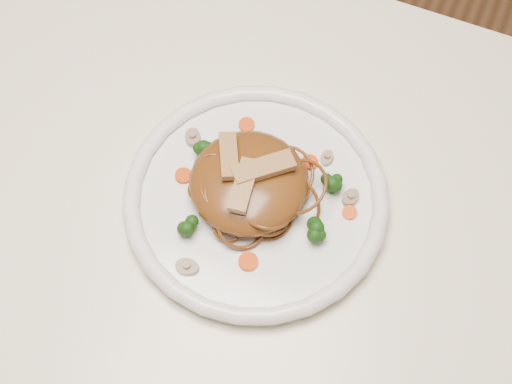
% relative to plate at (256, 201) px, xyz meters
% --- Properties ---
extents(ground, '(4.00, 4.00, 0.00)m').
position_rel_plate_xyz_m(ground, '(-0.09, -0.04, -0.76)').
color(ground, '#52341C').
rests_on(ground, ground).
extents(table, '(1.20, 0.80, 0.75)m').
position_rel_plate_xyz_m(table, '(-0.09, -0.04, -0.11)').
color(table, '#F0E7CB').
rests_on(table, ground).
extents(plate, '(0.36, 0.36, 0.02)m').
position_rel_plate_xyz_m(plate, '(0.00, 0.00, 0.00)').
color(plate, white).
rests_on(plate, table).
extents(noodle_mound, '(0.18, 0.18, 0.04)m').
position_rel_plate_xyz_m(noodle_mound, '(-0.01, 0.00, 0.03)').
color(noodle_mound, brown).
rests_on(noodle_mound, plate).
extents(chicken_a, '(0.07, 0.07, 0.01)m').
position_rel_plate_xyz_m(chicken_a, '(0.00, 0.01, 0.06)').
color(chicken_a, tan).
rests_on(chicken_a, noodle_mound).
extents(chicken_b, '(0.04, 0.06, 0.01)m').
position_rel_plate_xyz_m(chicken_b, '(-0.04, 0.01, 0.06)').
color(chicken_b, tan).
rests_on(chicken_b, noodle_mound).
extents(chicken_c, '(0.03, 0.07, 0.01)m').
position_rel_plate_xyz_m(chicken_c, '(-0.01, -0.02, 0.06)').
color(chicken_c, tan).
rests_on(chicken_c, noodle_mound).
extents(broccoli_0, '(0.04, 0.04, 0.03)m').
position_rel_plate_xyz_m(broccoli_0, '(0.08, 0.04, 0.03)').
color(broccoli_0, '#19420D').
rests_on(broccoli_0, plate).
extents(broccoli_1, '(0.04, 0.04, 0.03)m').
position_rel_plate_xyz_m(broccoli_1, '(-0.08, 0.03, 0.02)').
color(broccoli_1, '#19420D').
rests_on(broccoli_1, plate).
extents(broccoli_2, '(0.03, 0.03, 0.03)m').
position_rel_plate_xyz_m(broccoli_2, '(-0.06, -0.07, 0.02)').
color(broccoli_2, '#19420D').
rests_on(broccoli_2, plate).
extents(broccoli_3, '(0.04, 0.04, 0.03)m').
position_rel_plate_xyz_m(broccoli_3, '(0.08, -0.02, 0.03)').
color(broccoli_3, '#19420D').
rests_on(broccoli_3, plate).
extents(carrot_0, '(0.03, 0.03, 0.00)m').
position_rel_plate_xyz_m(carrot_0, '(0.04, 0.07, 0.01)').
color(carrot_0, '#EA3908').
rests_on(carrot_0, plate).
extents(carrot_1, '(0.02, 0.02, 0.00)m').
position_rel_plate_xyz_m(carrot_1, '(-0.09, -0.01, 0.01)').
color(carrot_1, '#EA3908').
rests_on(carrot_1, plate).
extents(carrot_2, '(0.02, 0.02, 0.00)m').
position_rel_plate_xyz_m(carrot_2, '(0.11, 0.02, 0.01)').
color(carrot_2, '#EA3908').
rests_on(carrot_2, plate).
extents(carrot_3, '(0.02, 0.02, 0.00)m').
position_rel_plate_xyz_m(carrot_3, '(-0.05, 0.09, 0.01)').
color(carrot_3, '#EA3908').
rests_on(carrot_3, plate).
extents(carrot_4, '(0.03, 0.03, 0.00)m').
position_rel_plate_xyz_m(carrot_4, '(0.02, -0.08, 0.01)').
color(carrot_4, '#EA3908').
rests_on(carrot_4, plate).
extents(mushroom_0, '(0.03, 0.03, 0.01)m').
position_rel_plate_xyz_m(mushroom_0, '(-0.04, -0.11, 0.01)').
color(mushroom_0, tan).
rests_on(mushroom_0, plate).
extents(mushroom_1, '(0.03, 0.03, 0.01)m').
position_rel_plate_xyz_m(mushroom_1, '(0.10, 0.04, 0.01)').
color(mushroom_1, tan).
rests_on(mushroom_1, plate).
extents(mushroom_2, '(0.04, 0.04, 0.01)m').
position_rel_plate_xyz_m(mushroom_2, '(-0.10, 0.04, 0.01)').
color(mushroom_2, tan).
rests_on(mushroom_2, plate).
extents(mushroom_3, '(0.02, 0.02, 0.01)m').
position_rel_plate_xyz_m(mushroom_3, '(0.06, 0.08, 0.01)').
color(mushroom_3, tan).
rests_on(mushroom_3, plate).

